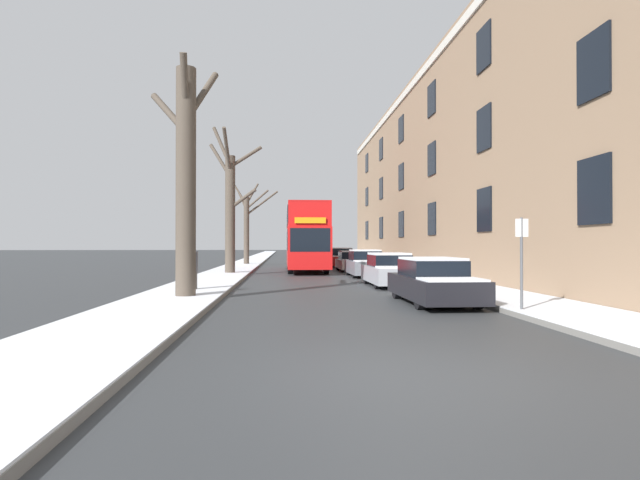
% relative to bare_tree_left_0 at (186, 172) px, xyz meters
% --- Properties ---
extents(ground_plane, '(320.00, 320.00, 0.00)m').
position_rel_bare_tree_left_0_xyz_m(ground_plane, '(4.81, -9.19, -3.99)').
color(ground_plane, '#303335').
extents(sidewalk_left, '(2.74, 130.00, 0.16)m').
position_rel_bare_tree_left_0_xyz_m(sidewalk_left, '(-0.27, 43.81, -3.91)').
color(sidewalk_left, slate).
rests_on(sidewalk_left, ground).
extents(sidewalk_right, '(2.74, 130.00, 0.16)m').
position_rel_bare_tree_left_0_xyz_m(sidewalk_right, '(9.90, 43.81, -3.91)').
color(sidewalk_right, slate).
rests_on(sidewalk_right, ground).
extents(terrace_facade_right, '(9.10, 49.49, 12.50)m').
position_rel_bare_tree_left_0_xyz_m(terrace_facade_right, '(15.76, 15.02, 2.27)').
color(terrace_facade_right, '#8C7056').
rests_on(terrace_facade_right, ground).
extents(bare_tree_left_0, '(2.24, 2.68, 7.60)m').
position_rel_bare_tree_left_0_xyz_m(bare_tree_left_0, '(0.00, 0.00, 0.00)').
color(bare_tree_left_0, '#4C4238').
rests_on(bare_tree_left_0, ground).
extents(bare_tree_left_1, '(3.15, 2.89, 8.55)m').
position_rel_bare_tree_left_0_xyz_m(bare_tree_left_1, '(-0.00, 12.75, -0.05)').
color(bare_tree_left_1, '#4C4238').
rests_on(bare_tree_left_1, ground).
extents(bare_tree_left_2, '(4.11, 1.49, 7.33)m').
position_rel_bare_tree_left_0_xyz_m(bare_tree_left_2, '(0.02, 25.84, -0.55)').
color(bare_tree_left_2, '#4C4238').
rests_on(bare_tree_left_2, ground).
extents(double_decker_bus, '(2.50, 10.82, 4.22)m').
position_rel_bare_tree_left_0_xyz_m(double_decker_bus, '(4.49, 17.11, -1.60)').
color(double_decker_bus, red).
rests_on(double_decker_bus, ground).
extents(parked_car_0, '(1.79, 4.57, 1.35)m').
position_rel_bare_tree_left_0_xyz_m(parked_car_0, '(7.45, -1.27, -3.36)').
color(parked_car_0, black).
rests_on(parked_car_0, ground).
extents(parked_car_1, '(1.76, 4.27, 1.39)m').
position_rel_bare_tree_left_0_xyz_m(parked_car_1, '(7.45, 4.83, -3.34)').
color(parked_car_1, '#9EA3AD').
rests_on(parked_car_1, ground).
extents(parked_car_2, '(1.75, 4.20, 1.46)m').
position_rel_bare_tree_left_0_xyz_m(parked_car_2, '(7.45, 11.11, -3.31)').
color(parked_car_2, slate).
rests_on(parked_car_2, ground).
extents(parked_car_3, '(1.69, 4.21, 1.33)m').
position_rel_bare_tree_left_0_xyz_m(parked_car_3, '(7.45, 16.84, -3.37)').
color(parked_car_3, silver).
rests_on(parked_car_3, ground).
extents(parked_car_4, '(1.85, 4.25, 1.50)m').
position_rel_bare_tree_left_0_xyz_m(parked_car_4, '(7.45, 22.73, -3.30)').
color(parked_car_4, maroon).
rests_on(parked_car_4, ground).
extents(pedestrian_left_sidewalk, '(0.37, 0.37, 1.72)m').
position_rel_bare_tree_left_0_xyz_m(pedestrian_left_sidewalk, '(-0.19, 2.17, -3.04)').
color(pedestrian_left_sidewalk, '#4C4742').
rests_on(pedestrian_left_sidewalk, ground).
extents(street_sign_post, '(0.32, 0.07, 2.39)m').
position_rel_bare_tree_left_0_xyz_m(street_sign_post, '(8.83, -3.98, -2.61)').
color(street_sign_post, '#4C4F54').
rests_on(street_sign_post, ground).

